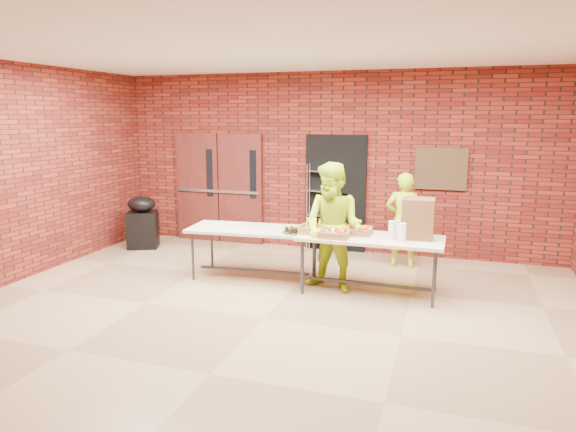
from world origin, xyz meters
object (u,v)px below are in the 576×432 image
object	(u,v)px
wire_rack	(323,208)
table_left	(253,232)
volunteer_woman	(403,220)
table_right	(370,241)
coffee_dispenser	(418,218)
volunteer_man	(333,228)
covered_grill	(142,222)

from	to	relation	value
wire_rack	table_left	distance (m)	2.00
wire_rack	table_left	bearing A→B (deg)	-93.80
wire_rack	volunteer_woman	distance (m)	1.57
table_right	coffee_dispenser	distance (m)	0.71
volunteer_man	wire_rack	bearing A→B (deg)	124.42
coffee_dispenser	volunteer_man	world-z (taller)	volunteer_man
volunteer_woman	table_right	bearing A→B (deg)	74.55
volunteer_woman	coffee_dispenser	bearing A→B (deg)	99.60
table_right	volunteer_man	distance (m)	0.54
covered_grill	table_right	bearing A→B (deg)	-38.99
coffee_dispenser	table_left	bearing A→B (deg)	-179.69
table_right	table_left	bearing A→B (deg)	177.72
wire_rack	volunteer_woman	world-z (taller)	wire_rack
wire_rack	coffee_dispenser	world-z (taller)	wire_rack
covered_grill	volunteer_man	world-z (taller)	volunteer_man
coffee_dispenser	wire_rack	bearing A→B (deg)	133.15
volunteer_woman	volunteer_man	distance (m)	1.68
table_left	covered_grill	distance (m)	2.90
table_left	coffee_dispenser	size ratio (longest dim) A/B	3.63
covered_grill	volunteer_woman	world-z (taller)	volunteer_woman
table_right	covered_grill	distance (m)	4.59
table_right	covered_grill	xyz separation A→B (m)	(-4.42, 1.22, -0.25)
table_left	covered_grill	bearing A→B (deg)	152.79
volunteer_man	table_right	bearing A→B (deg)	20.08
wire_rack	covered_grill	xyz separation A→B (m)	(-3.26, -0.79, -0.31)
table_right	covered_grill	size ratio (longest dim) A/B	2.03
table_right	covered_grill	world-z (taller)	covered_grill
table_left	covered_grill	size ratio (longest dim) A/B	2.03
table_left	covered_grill	xyz separation A→B (m)	(-2.66, 1.12, -0.23)
coffee_dispenser	volunteer_man	distance (m)	1.15
table_left	coffee_dispenser	distance (m)	2.40
table_right	covered_grill	bearing A→B (deg)	165.48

